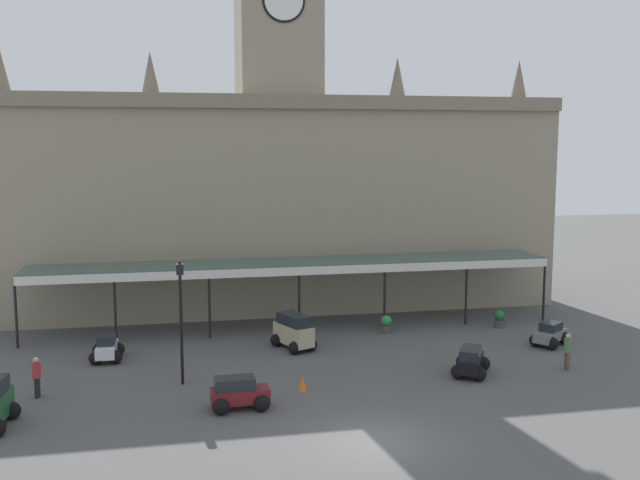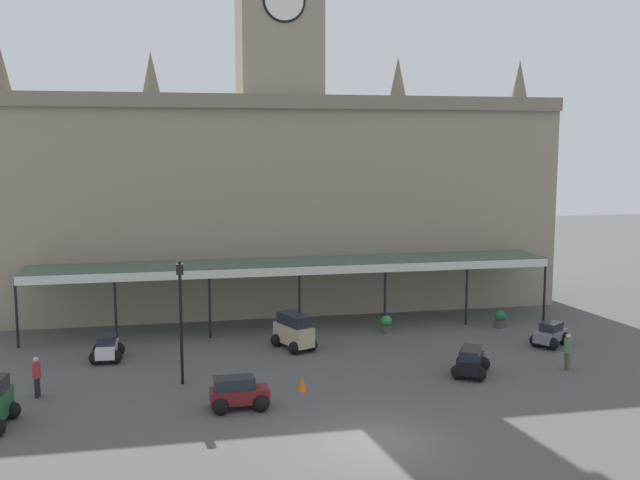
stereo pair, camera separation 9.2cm
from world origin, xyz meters
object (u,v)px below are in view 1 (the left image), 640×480
Objects in this scene: car_white_sedan at (107,350)px; car_black_estate at (471,363)px; pedestrian_beside_cars at (568,350)px; car_maroon_estate at (239,395)px; car_beige_van at (294,333)px; car_grey_sedan at (550,336)px; pedestrian_crossing_forecourt at (37,376)px; traffic_cone at (302,383)px; victorian_lamppost at (181,309)px; planter_forecourt_centre at (500,319)px; planter_near_kerb at (386,324)px.

car_white_sedan is 0.85× the size of car_black_estate.
car_maroon_estate is at bearing -172.54° from pedestrian_beside_cars.
car_white_sedan is 8.95m from car_beige_van.
car_grey_sedan is 24.24m from pedestrian_crossing_forecourt.
car_beige_van is 6.24m from traffic_cone.
pedestrian_beside_cars reaches higher than traffic_cone.
car_white_sedan is at bearing 143.68° from traffic_cone.
victorian_lamppost reaches higher than car_maroon_estate.
pedestrian_beside_cars is (14.99, 1.96, 0.34)m from car_maroon_estate.
car_black_estate is 1.46× the size of pedestrian_beside_cars.
car_black_estate is 7.67m from traffic_cone.
car_white_sedan is at bearing 63.76° from pedestrian_crossing_forecourt.
pedestrian_crossing_forecourt is at bearing 177.58° from pedestrian_beside_cars.
car_grey_sedan is 17.23m from car_maroon_estate.
victorian_lamppost reaches higher than planter_forecourt_centre.
victorian_lamppost is at bearing 121.14° from car_maroon_estate.
car_white_sedan is 5.30m from pedestrian_crossing_forecourt.
planter_near_kerb reaches higher than traffic_cone.
car_white_sedan reaches higher than planter_forecourt_centre.
car_beige_van is 4.19× the size of traffic_cone.
car_maroon_estate is (5.49, -7.67, 0.06)m from car_white_sedan.
car_white_sedan is 0.92× the size of car_grey_sedan.
car_maroon_estate is at bearing -58.86° from victorian_lamppost.
car_black_estate is 2.53× the size of planter_near_kerb.
pedestrian_crossing_forecourt is at bearing 159.47° from car_maroon_estate.
pedestrian_crossing_forecourt is 2.71× the size of traffic_cone.
car_maroon_estate is 1.36× the size of pedestrian_beside_cars.
car_maroon_estate reaches higher than traffic_cone.
planter_forecourt_centre is at bearing 102.69° from car_grey_sedan.
car_maroon_estate is at bearing -113.95° from car_beige_van.
planter_forecourt_centre is at bearing 87.29° from pedestrian_beside_cars.
planter_forecourt_centre is at bearing 5.56° from car_white_sedan.
car_maroon_estate is 8.36m from pedestrian_crossing_forecourt.
pedestrian_crossing_forecourt is 22.83m from pedestrian_beside_cars.
car_white_sedan is at bearing -174.44° from planter_forecourt_centre.
car_black_estate is at bearing 3.93° from traffic_cone.
car_beige_van is at bearing 0.68° from car_white_sedan.
car_beige_van is 1.55× the size of pedestrian_crossing_forecourt.
car_beige_van reaches higher than pedestrian_beside_cars.
car_beige_van reaches higher than car_grey_sedan.
victorian_lamppost is at bearing 174.05° from car_black_estate.
car_maroon_estate is 2.37× the size of planter_near_kerb.
planter_forecourt_centre is 1.00× the size of planter_near_kerb.
victorian_lamppost is at bearing 159.32° from traffic_cone.
car_maroon_estate is at bearing -160.47° from car_grey_sedan.
pedestrian_beside_cars is at bearing -52.02° from planter_near_kerb.
traffic_cone is at bearing -20.68° from victorian_lamppost.
planter_forecourt_centre is at bearing 32.28° from car_maroon_estate.
car_black_estate is 7.86m from planter_near_kerb.
car_maroon_estate reaches higher than planter_forecourt_centre.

